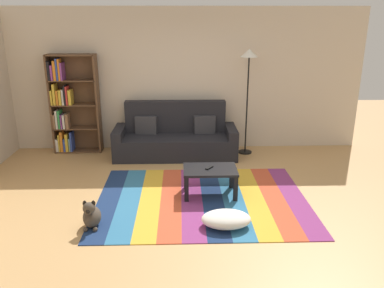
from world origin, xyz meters
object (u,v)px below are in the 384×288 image
Objects in this scene: pouf at (226,219)px; dog at (92,216)px; couch at (175,138)px; bookshelf at (69,106)px; standing_lamp at (249,67)px; coffee_table at (210,173)px; tv_remote at (209,168)px.

dog reaches higher than pouf.
couch is 1.21× the size of bookshelf.
couch is 1.87m from standing_lamp.
bookshelf is 0.95× the size of standing_lamp.
coffee_table reaches higher than dog.
coffee_table is 0.08m from tv_remote.
standing_lamp is (1.34, 0.09, 1.30)m from couch.
tv_remote reaches higher than pouf.
tv_remote is (-0.15, 0.95, 0.31)m from pouf.
standing_lamp is 13.08× the size of tv_remote.
bookshelf is 12.43× the size of tv_remote.
standing_lamp is at bearing 66.02° from coffee_table.
bookshelf is at bearing 176.74° from standing_lamp.
bookshelf reaches higher than tv_remote.
coffee_table is (0.52, -1.75, 0.00)m from couch.
coffee_table is (2.53, -2.04, -0.57)m from bookshelf.
standing_lamp reaches higher than dog.
couch is 1.83m from coffee_table.
dog is (0.99, -2.92, -0.75)m from bookshelf.
dog is (-1.54, -0.89, -0.18)m from coffee_table.
couch is 2.77m from pouf.
tv_remote is at bearing -38.78° from bookshelf.
dog is (-1.67, 0.05, 0.05)m from pouf.
dog is at bearing -130.81° from standing_lamp.
pouf is 3.25m from standing_lamp.
standing_lamp is (0.82, 1.85, 1.30)m from coffee_table.
couch is at bearing -8.08° from bookshelf.
couch is at bearing 68.92° from dog.
couch is 1.15× the size of standing_lamp.
couch reaches higher than tv_remote.
standing_lamp reaches higher than couch.
tv_remote is (-0.01, 0.02, 0.08)m from coffee_table.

